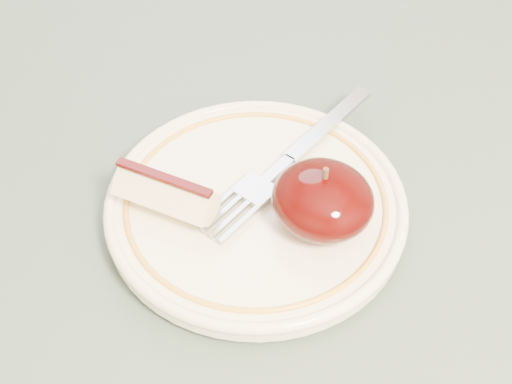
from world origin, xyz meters
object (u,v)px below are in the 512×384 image
Objects in this scene: apple_half at (323,200)px; fork at (289,160)px; plate at (256,205)px; table at (166,224)px.

fork is (-0.05, 0.03, -0.02)m from apple_half.
plate is 3.06× the size of apple_half.
fork is at bearing 92.86° from plate.
table is 12.66× the size of apple_half.
plate reaches higher than table.
table is at bearing -177.38° from apple_half.
plate is at bearing -2.98° from table.
plate is (0.10, -0.01, 0.10)m from table.
plate is at bearing -165.42° from apple_half.
plate is 0.05m from fork.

